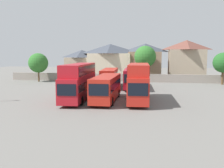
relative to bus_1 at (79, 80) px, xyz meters
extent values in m
plane|color=slate|center=(3.99, 18.04, -2.74)|extent=(140.00, 140.00, 0.00)
cube|color=gray|center=(3.99, 23.46, -1.84)|extent=(56.00, 0.50, 1.80)
cube|color=#B21821|center=(0.01, -0.10, -0.91)|extent=(3.19, 11.64, 2.94)
cube|color=black|center=(0.36, -5.87, -0.56)|extent=(2.19, 0.21, 1.32)
cube|color=black|center=(0.01, -0.10, -0.56)|extent=(3.17, 10.72, 0.93)
cube|color=#B21821|center=(-0.01, 0.18, 1.34)|extent=(3.10, 11.06, 1.55)
cube|color=black|center=(-0.01, 0.18, 1.34)|extent=(3.16, 10.49, 1.09)
cylinder|color=black|center=(1.37, -3.59, -2.19)|extent=(0.37, 1.12, 1.10)
cylinder|color=black|center=(-0.92, -3.73, -2.19)|extent=(0.37, 1.12, 1.10)
cylinder|color=black|center=(0.93, 3.53, -2.19)|extent=(0.37, 1.12, 1.10)
cylinder|color=black|center=(-1.36, 3.39, -2.19)|extent=(0.37, 1.12, 1.10)
cube|color=red|center=(3.80, -0.24, -0.90)|extent=(2.74, 10.20, 2.97)
cube|color=black|center=(3.88, -5.34, -0.54)|extent=(2.26, 0.12, 1.34)
cube|color=black|center=(3.80, -0.24, -0.54)|extent=(2.76, 9.39, 0.93)
cylinder|color=black|center=(5.03, -3.37, -2.19)|extent=(0.32, 1.10, 1.10)
cylinder|color=black|center=(2.67, -3.41, -2.19)|extent=(0.32, 1.10, 1.10)
cylinder|color=black|center=(4.93, 2.92, -2.19)|extent=(0.32, 1.10, 1.10)
cylinder|color=black|center=(2.56, 2.89, -2.19)|extent=(0.32, 1.10, 1.10)
cube|color=red|center=(7.99, 0.03, -0.82)|extent=(2.95, 10.27, 3.13)
cube|color=black|center=(8.22, -5.07, -0.44)|extent=(2.21, 0.18, 1.41)
cube|color=black|center=(7.99, 0.03, -0.44)|extent=(2.96, 9.46, 0.99)
cube|color=red|center=(7.98, 0.29, 1.45)|extent=(2.88, 9.76, 1.41)
cube|color=black|center=(7.98, 0.29, 1.45)|extent=(2.95, 9.26, 0.98)
cylinder|color=black|center=(9.28, -3.07, -2.19)|extent=(0.35, 1.11, 1.10)
cylinder|color=black|center=(6.98, -3.17, -2.19)|extent=(0.35, 1.11, 1.10)
cylinder|color=black|center=(9.01, 3.23, -2.19)|extent=(0.35, 1.11, 1.10)
cylinder|color=black|center=(6.70, 3.13, -2.19)|extent=(0.35, 1.11, 1.10)
cube|color=red|center=(1.78, 13.57, -0.86)|extent=(3.34, 11.02, 3.05)
cube|color=black|center=(2.21, 8.14, -0.49)|extent=(2.19, 0.25, 1.37)
cube|color=black|center=(1.78, 13.57, -0.49)|extent=(3.31, 10.16, 0.96)
cylinder|color=black|center=(3.19, 10.30, -2.19)|extent=(0.39, 1.12, 1.10)
cylinder|color=black|center=(0.90, 10.12, -2.19)|extent=(0.39, 1.12, 1.10)
cylinder|color=black|center=(2.65, 17.01, -2.19)|extent=(0.39, 1.12, 1.10)
cylinder|color=black|center=(0.37, 16.83, -2.19)|extent=(0.39, 1.12, 1.10)
cube|color=#AF1525|center=(5.93, 13.11, -0.82)|extent=(3.31, 11.60, 3.13)
cube|color=black|center=(6.33, 7.38, -0.44)|extent=(2.21, 0.24, 1.41)
cube|color=black|center=(5.93, 13.11, -0.44)|extent=(3.29, 10.69, 0.99)
cylinder|color=black|center=(7.33, 9.65, -2.19)|extent=(0.38, 1.12, 1.10)
cylinder|color=black|center=(5.03, 9.48, -2.19)|extent=(0.38, 1.12, 1.10)
cylinder|color=black|center=(6.84, 16.73, -2.19)|extent=(0.38, 1.12, 1.10)
cylinder|color=black|center=(4.53, 16.57, -2.19)|extent=(0.38, 1.12, 1.10)
cube|color=tan|center=(-9.14, 32.17, -0.04)|extent=(7.76, 6.18, 5.39)
pyramid|color=#3D424C|center=(-9.14, 32.17, 3.65)|extent=(8.15, 6.49, 2.00)
cube|color=beige|center=(-1.16, 31.20, 0.48)|extent=(10.81, 6.41, 6.45)
pyramid|color=#3D424C|center=(-1.16, 31.20, 4.91)|extent=(11.35, 6.73, 2.42)
cube|color=#9E7A60|center=(7.78, 31.61, 0.68)|extent=(8.05, 6.36, 6.83)
pyramid|color=#3D424C|center=(7.78, 31.61, 5.14)|extent=(8.45, 6.67, 2.10)
cube|color=tan|center=(17.93, 31.65, 0.94)|extent=(8.45, 6.99, 7.35)
pyramid|color=brown|center=(17.93, 31.65, 5.79)|extent=(8.88, 7.34, 2.34)
cylinder|color=brown|center=(23.92, 21.46, -1.21)|extent=(0.47, 0.47, 3.06)
sphere|color=#235B23|center=(23.92, 21.46, 1.76)|extent=(4.11, 4.11, 4.11)
cylinder|color=brown|center=(7.96, 25.96, -0.78)|extent=(0.42, 0.42, 3.91)
sphere|color=#2D6B28|center=(7.96, 25.96, 2.93)|extent=(5.03, 5.03, 5.03)
cylinder|color=brown|center=(-15.89, 20.46, -1.39)|extent=(0.37, 0.37, 2.70)
sphere|color=#2D6B28|center=(-15.89, 20.46, 1.52)|extent=(4.43, 4.43, 4.43)
camera|label=1|loc=(9.74, -31.32, 3.29)|focal=39.04mm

